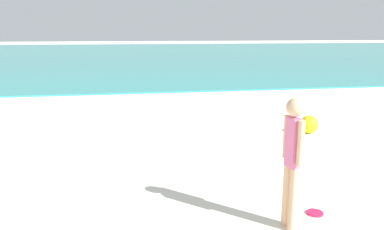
% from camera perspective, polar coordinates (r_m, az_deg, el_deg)
% --- Properties ---
extents(water, '(160.00, 60.00, 0.06)m').
position_cam_1_polar(water, '(44.89, -9.17, 9.40)').
color(water, teal).
rests_on(water, ground).
extents(person_standing, '(0.22, 0.38, 1.67)m').
position_cam_1_polar(person_standing, '(4.71, 15.10, -6.12)').
color(person_standing, '#DDAD84').
rests_on(person_standing, ground).
extents(frisbee, '(0.22, 0.22, 0.03)m').
position_cam_1_polar(frisbee, '(5.51, 18.27, -14.03)').
color(frisbee, '#E51E4C').
rests_on(frisbee, ground).
extents(beach_ball, '(0.44, 0.44, 0.44)m').
position_cam_1_polar(beach_ball, '(9.51, 17.44, -1.39)').
color(beach_ball, yellow).
rests_on(beach_ball, ground).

